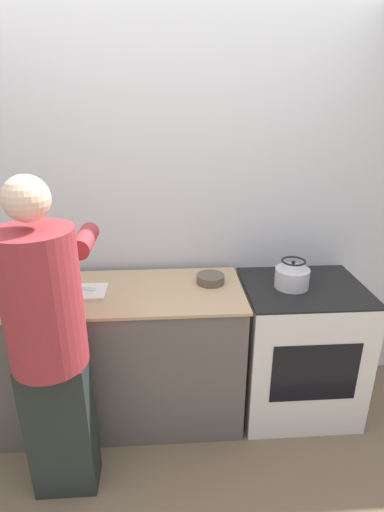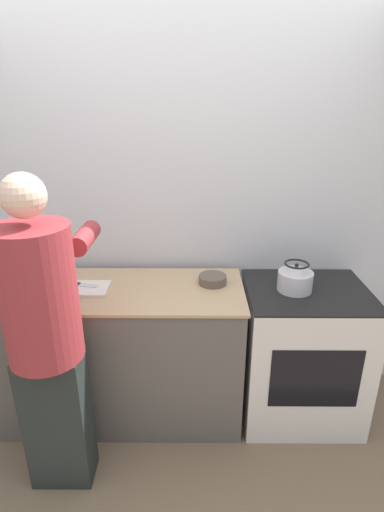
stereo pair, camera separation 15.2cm
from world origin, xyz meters
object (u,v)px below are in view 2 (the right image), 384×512
Objects in this scene: person at (46,334)px; kettle at (295,279)px; cutting_board at (77,289)px; oven at (301,352)px; bowl_prep at (213,280)px; knife at (82,285)px.

person reaches higher than kettle.
cutting_board is 1.31m from kettle.
bowl_prep reaches higher than oven.
kettle is 1.21× the size of bowl_prep.
kettle is at bearing -7.87° from bowl_prep.
knife is at bearing 49.13° from cutting_board.
cutting_board is at bearing 88.13° from person.
bowl_prep is (-0.58, 0.07, 0.48)m from oven.
person reaches higher than oven.
person is (-1.41, -0.52, 0.47)m from oven.
knife is 0.79m from bowl_prep.
person reaches higher than knife.
knife is (0.02, 0.03, 0.01)m from cutting_board.
knife reaches higher than cutting_board.
person is 9.83× the size of bowl_prep.
person reaches higher than cutting_board.
oven is 1.57m from person.
kettle is at bearing -179.94° from oven.
knife is at bearing 85.50° from person.
kettle is 0.50m from bowl_prep.
oven is 4.76× the size of knife.
cutting_board reaches higher than oven.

